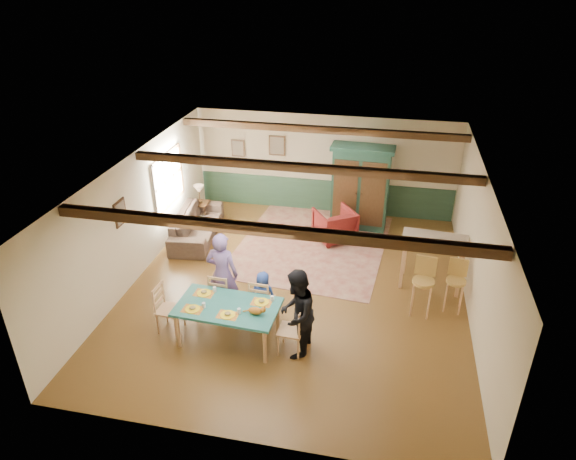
% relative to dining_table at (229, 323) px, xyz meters
% --- Properties ---
extents(floor, '(8.00, 8.00, 0.00)m').
position_rel_dining_table_xyz_m(floor, '(0.89, 1.87, -0.38)').
color(floor, '#543617').
rests_on(floor, ground).
extents(wall_back, '(7.00, 0.02, 2.70)m').
position_rel_dining_table_xyz_m(wall_back, '(0.89, 5.87, 0.97)').
color(wall_back, beige).
rests_on(wall_back, floor).
extents(wall_left, '(0.02, 8.00, 2.70)m').
position_rel_dining_table_xyz_m(wall_left, '(-2.61, 1.87, 0.97)').
color(wall_left, beige).
rests_on(wall_left, floor).
extents(wall_right, '(0.02, 8.00, 2.70)m').
position_rel_dining_table_xyz_m(wall_right, '(4.39, 1.87, 0.97)').
color(wall_right, beige).
rests_on(wall_right, floor).
extents(ceiling, '(7.00, 8.00, 0.02)m').
position_rel_dining_table_xyz_m(ceiling, '(0.89, 1.87, 2.32)').
color(ceiling, white).
rests_on(ceiling, wall_back).
extents(wainscot_back, '(6.95, 0.03, 0.90)m').
position_rel_dining_table_xyz_m(wainscot_back, '(0.89, 5.85, 0.07)').
color(wainscot_back, '#213D2B').
rests_on(wainscot_back, floor).
extents(ceiling_beam_front, '(6.95, 0.16, 0.16)m').
position_rel_dining_table_xyz_m(ceiling_beam_front, '(0.89, -0.43, 2.23)').
color(ceiling_beam_front, black).
rests_on(ceiling_beam_front, ceiling).
extents(ceiling_beam_mid, '(6.95, 0.16, 0.16)m').
position_rel_dining_table_xyz_m(ceiling_beam_mid, '(0.89, 2.27, 2.23)').
color(ceiling_beam_mid, black).
rests_on(ceiling_beam_mid, ceiling).
extents(ceiling_beam_back, '(6.95, 0.16, 0.16)m').
position_rel_dining_table_xyz_m(ceiling_beam_back, '(0.89, 4.87, 2.23)').
color(ceiling_beam_back, black).
rests_on(ceiling_beam_back, ceiling).
extents(window_left, '(0.06, 1.60, 1.30)m').
position_rel_dining_table_xyz_m(window_left, '(-2.58, 3.57, 1.17)').
color(window_left, white).
rests_on(window_left, wall_left).
extents(picture_left_wall, '(0.04, 0.42, 0.52)m').
position_rel_dining_table_xyz_m(picture_left_wall, '(-2.58, 1.27, 1.37)').
color(picture_left_wall, gray).
rests_on(picture_left_wall, wall_left).
extents(picture_back_a, '(0.45, 0.04, 0.55)m').
position_rel_dining_table_xyz_m(picture_back_a, '(-0.41, 5.84, 1.42)').
color(picture_back_a, gray).
rests_on(picture_back_a, wall_back).
extents(picture_back_b, '(0.38, 0.04, 0.48)m').
position_rel_dining_table_xyz_m(picture_back_b, '(-1.51, 5.84, 1.27)').
color(picture_back_b, gray).
rests_on(picture_back_b, wall_back).
extents(dining_table, '(1.88, 1.11, 0.76)m').
position_rel_dining_table_xyz_m(dining_table, '(0.00, 0.00, 0.00)').
color(dining_table, '#206560').
rests_on(dining_table, floor).
extents(dining_chair_far_left, '(0.45, 0.47, 0.96)m').
position_rel_dining_table_xyz_m(dining_chair_far_left, '(-0.37, 0.75, 0.10)').
color(dining_chair_far_left, tan).
rests_on(dining_chair_far_left, floor).
extents(dining_chair_far_right, '(0.45, 0.47, 0.96)m').
position_rel_dining_table_xyz_m(dining_chair_far_right, '(0.44, 0.71, 0.10)').
color(dining_chair_far_right, tan).
rests_on(dining_chair_far_right, floor).
extents(dining_chair_end_left, '(0.47, 0.45, 0.96)m').
position_rel_dining_table_xyz_m(dining_chair_end_left, '(-1.16, 0.06, 0.10)').
color(dining_chair_end_left, tan).
rests_on(dining_chair_end_left, floor).
extents(dining_chair_end_right, '(0.47, 0.45, 0.96)m').
position_rel_dining_table_xyz_m(dining_chair_end_right, '(1.16, -0.06, 0.10)').
color(dining_chair_end_right, tan).
rests_on(dining_chair_end_right, floor).
extents(person_man, '(0.66, 0.45, 1.75)m').
position_rel_dining_table_xyz_m(person_man, '(-0.36, 0.83, 0.49)').
color(person_man, '#775D9F').
rests_on(person_man, floor).
extents(person_woman, '(0.68, 0.85, 1.67)m').
position_rel_dining_table_xyz_m(person_woman, '(1.26, -0.07, 0.46)').
color(person_woman, black).
rests_on(person_woman, floor).
extents(person_child, '(0.51, 0.35, 1.02)m').
position_rel_dining_table_xyz_m(person_child, '(0.45, 0.79, 0.13)').
color(person_child, navy).
rests_on(person_child, floor).
extents(cat, '(0.37, 0.16, 0.18)m').
position_rel_dining_table_xyz_m(cat, '(0.55, -0.13, 0.47)').
color(cat, '#C16E22').
rests_on(cat, dining_table).
extents(place_setting_near_left, '(0.42, 0.33, 0.11)m').
position_rel_dining_table_xyz_m(place_setting_near_left, '(-0.57, -0.22, 0.44)').
color(place_setting_near_left, yellow).
rests_on(place_setting_near_left, dining_table).
extents(place_setting_near_center, '(0.42, 0.33, 0.11)m').
position_rel_dining_table_xyz_m(place_setting_near_center, '(0.09, -0.26, 0.44)').
color(place_setting_near_center, yellow).
rests_on(place_setting_near_center, dining_table).
extents(place_setting_far_left, '(0.42, 0.33, 0.11)m').
position_rel_dining_table_xyz_m(place_setting_far_left, '(-0.54, 0.28, 0.44)').
color(place_setting_far_left, yellow).
rests_on(place_setting_far_left, dining_table).
extents(place_setting_far_right, '(0.42, 0.33, 0.11)m').
position_rel_dining_table_xyz_m(place_setting_far_right, '(0.57, 0.22, 0.44)').
color(place_setting_far_right, yellow).
rests_on(place_setting_far_right, dining_table).
extents(area_rug, '(3.79, 4.38, 0.01)m').
position_rel_dining_table_xyz_m(area_rug, '(0.92, 3.82, -0.37)').
color(area_rug, tan).
rests_on(area_rug, floor).
extents(armoire, '(1.59, 0.71, 2.20)m').
position_rel_dining_table_xyz_m(armoire, '(1.93, 5.07, 0.72)').
color(armoire, '#122F23').
rests_on(armoire, floor).
extents(armchair, '(1.23, 1.23, 0.82)m').
position_rel_dining_table_xyz_m(armchair, '(1.40, 4.22, 0.03)').
color(armchair, '#440D0F').
rests_on(armchair, floor).
extents(sofa, '(1.19, 2.43, 0.68)m').
position_rel_dining_table_xyz_m(sofa, '(-2.00, 3.66, -0.04)').
color(sofa, '#3A2D24').
rests_on(sofa, floor).
extents(end_table, '(0.45, 0.45, 0.53)m').
position_rel_dining_table_xyz_m(end_table, '(-2.22, 4.55, -0.11)').
color(end_table, black).
rests_on(end_table, floor).
extents(table_lamp, '(0.29, 0.29, 0.49)m').
position_rel_dining_table_xyz_m(table_lamp, '(-2.22, 4.55, 0.40)').
color(table_lamp, tan).
rests_on(table_lamp, end_table).
extents(counter_table, '(1.40, 0.90, 1.12)m').
position_rel_dining_table_xyz_m(counter_table, '(3.66, 2.63, 0.18)').
color(counter_table, '#B6A58D').
rests_on(counter_table, floor).
extents(bar_stool_left, '(0.48, 0.51, 1.20)m').
position_rel_dining_table_xyz_m(bar_stool_left, '(3.44, 1.54, 0.22)').
color(bar_stool_left, '#B89247').
rests_on(bar_stool_left, floor).
extents(bar_stool_right, '(0.44, 0.47, 1.08)m').
position_rel_dining_table_xyz_m(bar_stool_right, '(4.08, 1.80, 0.16)').
color(bar_stool_right, '#B89247').
rests_on(bar_stool_right, floor).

